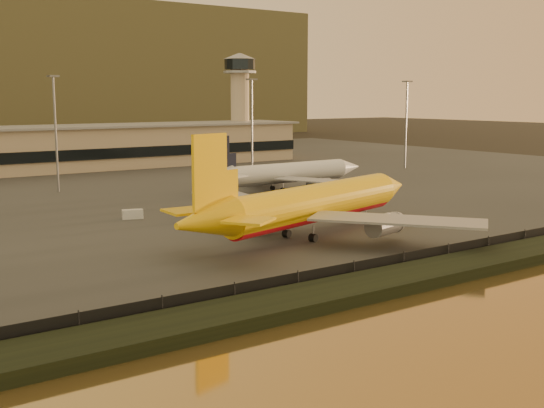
{
  "coord_description": "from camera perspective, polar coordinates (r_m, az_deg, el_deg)",
  "views": [
    {
      "loc": [
        -56.92,
        -69.45,
        20.95
      ],
      "look_at": [
        0.12,
        12.0,
        5.3
      ],
      "focal_mm": 45.0,
      "sensor_mm": 36.0,
      "label": 1
    }
  ],
  "objects": [
    {
      "name": "control_tower",
      "position": [
        237.26,
        -2.7,
        9.11
      ],
      "size": [
        11.2,
        11.2,
        35.5
      ],
      "color": "tan",
      "rests_on": "tarmac"
    },
    {
      "name": "dhl_cargo_jet",
      "position": [
        101.76,
        3.35,
        -0.05
      ],
      "size": [
        53.82,
        51.53,
        16.31
      ],
      "rotation": [
        0.0,
        0.0,
        0.27
      ],
      "color": "yellow",
      "rests_on": "tarmac"
    },
    {
      "name": "perimeter_fence",
      "position": [
        82.54,
        9.98,
        -4.97
      ],
      "size": [
        300.0,
        0.05,
        2.2
      ],
      "primitive_type": "cube",
      "color": "black",
      "rests_on": "tarmac"
    },
    {
      "name": "gse_vehicle_yellow",
      "position": [
        119.69,
        -2.86,
        -0.64
      ],
      "size": [
        3.85,
        1.85,
        1.71
      ],
      "primitive_type": "cube",
      "rotation": [
        0.0,
        0.0,
        -0.04
      ],
      "color": "yellow",
      "rests_on": "tarmac"
    },
    {
      "name": "tarmac",
      "position": [
        175.27,
        -15.8,
        1.77
      ],
      "size": [
        320.0,
        220.0,
        0.2
      ],
      "primitive_type": "cube",
      "color": "#2D2D2D",
      "rests_on": "ground"
    },
    {
      "name": "white_narrowbody_jet",
      "position": [
        153.01,
        1.19,
        2.59
      ],
      "size": [
        44.34,
        43.38,
        12.77
      ],
      "rotation": [
        0.0,
        0.0,
        0.02
      ],
      "color": "silver",
      "rests_on": "tarmac"
    },
    {
      "name": "ground",
      "position": [
        92.21,
        4.23,
        -4.21
      ],
      "size": [
        900.0,
        900.0,
        0.0
      ],
      "primitive_type": "plane",
      "color": "black",
      "rests_on": "ground"
    },
    {
      "name": "gse_vehicle_white",
      "position": [
        119.7,
        -11.59,
        -0.84
      ],
      "size": [
        3.84,
        2.6,
        1.59
      ],
      "primitive_type": "cube",
      "rotation": [
        0.0,
        0.0,
        -0.32
      ],
      "color": "silver",
      "rests_on": "tarmac"
    },
    {
      "name": "apron_light_masts",
      "position": [
        161.45,
        -8.59,
        6.98
      ],
      "size": [
        152.2,
        12.2,
        25.4
      ],
      "color": "slate",
      "rests_on": "tarmac"
    },
    {
      "name": "embankment",
      "position": [
        80.01,
        12.0,
        -5.92
      ],
      "size": [
        320.0,
        7.0,
        1.4
      ],
      "primitive_type": "cube",
      "color": "black",
      "rests_on": "ground"
    }
  ]
}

